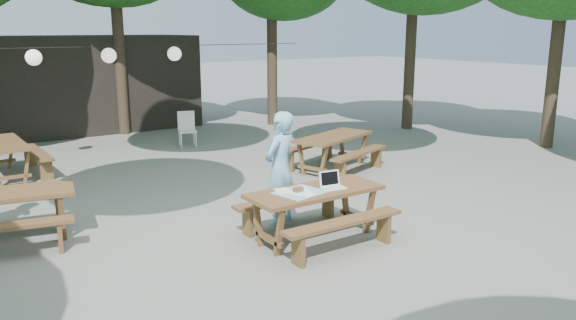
% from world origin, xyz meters
% --- Properties ---
extents(ground, '(80.00, 80.00, 0.00)m').
position_xyz_m(ground, '(0.00, 0.00, 0.00)').
color(ground, slate).
rests_on(ground, ground).
extents(pavilion, '(6.00, 3.00, 2.80)m').
position_xyz_m(pavilion, '(0.50, 10.50, 1.40)').
color(pavilion, black).
rests_on(pavilion, ground).
extents(main_picnic_table, '(2.00, 1.58, 0.75)m').
position_xyz_m(main_picnic_table, '(0.56, -0.91, 0.39)').
color(main_picnic_table, brown).
rests_on(main_picnic_table, ground).
extents(picnic_table_nw, '(2.16, 1.91, 0.75)m').
position_xyz_m(picnic_table_nw, '(-3.24, 1.46, 0.39)').
color(picnic_table_nw, brown).
rests_on(picnic_table_nw, ground).
extents(picnic_table_ne, '(2.31, 2.11, 0.75)m').
position_xyz_m(picnic_table_ne, '(3.39, 2.22, 0.39)').
color(picnic_table_ne, brown).
rests_on(picnic_table_ne, ground).
extents(picnic_table_far_w, '(1.63, 2.02, 0.75)m').
position_xyz_m(picnic_table_far_w, '(-2.67, 5.45, 0.39)').
color(picnic_table_far_w, brown).
rests_on(picnic_table_far_w, ground).
extents(woman, '(0.76, 0.65, 1.77)m').
position_xyz_m(woman, '(0.54, -0.02, 0.89)').
color(woman, '#7BBBE0').
rests_on(woman, ground).
extents(plastic_chair, '(0.55, 0.55, 0.90)m').
position_xyz_m(plastic_chair, '(1.78, 6.29, 0.26)').
color(plastic_chair, white).
rests_on(plastic_chair, ground).
extents(laptop, '(0.36, 0.30, 0.24)m').
position_xyz_m(laptop, '(0.82, -0.96, 0.81)').
color(laptop, white).
rests_on(laptop, main_picnic_table).
extents(tabletop_clutter, '(0.75, 0.67, 0.08)m').
position_xyz_m(tabletop_clutter, '(0.28, -0.90, 0.76)').
color(tabletop_clutter, teal).
rests_on(tabletop_clutter, main_picnic_table).
extents(paper_lanterns, '(9.00, 0.34, 0.38)m').
position_xyz_m(paper_lanterns, '(-0.19, 6.00, 2.40)').
color(paper_lanterns, black).
rests_on(paper_lanterns, ground).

